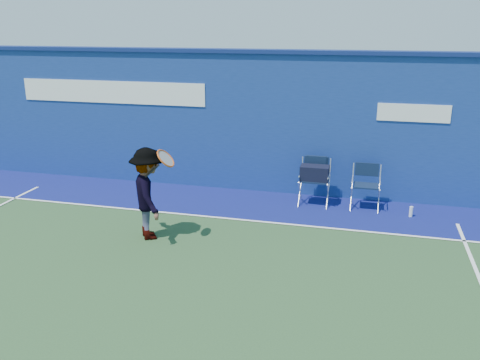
% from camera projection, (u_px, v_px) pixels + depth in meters
% --- Properties ---
extents(ground, '(80.00, 80.00, 0.00)m').
position_uv_depth(ground, '(146.00, 302.00, 6.87)').
color(ground, '#284726').
rests_on(ground, ground).
extents(stadium_wall, '(24.00, 0.50, 3.08)m').
position_uv_depth(stadium_wall, '(240.00, 120.00, 11.22)').
color(stadium_wall, navy).
rests_on(stadium_wall, ground).
extents(out_of_bounds_strip, '(24.00, 1.80, 0.01)m').
position_uv_depth(out_of_bounds_strip, '(228.00, 202.00, 10.66)').
color(out_of_bounds_strip, navy).
rests_on(out_of_bounds_strip, ground).
extents(court_lines, '(24.00, 12.00, 0.01)m').
position_uv_depth(court_lines, '(163.00, 280.00, 7.42)').
color(court_lines, white).
rests_on(court_lines, out_of_bounds_strip).
extents(directors_chair_left, '(0.58, 0.53, 0.97)m').
position_uv_depth(directors_chair_left, '(314.00, 185.00, 10.45)').
color(directors_chair_left, silver).
rests_on(directors_chair_left, ground).
extents(directors_chair_right, '(0.54, 0.48, 0.90)m').
position_uv_depth(directors_chair_right, '(365.00, 195.00, 10.25)').
color(directors_chair_right, silver).
rests_on(directors_chair_right, ground).
extents(water_bottle, '(0.07, 0.07, 0.21)m').
position_uv_depth(water_bottle, '(411.00, 212.00, 9.85)').
color(water_bottle, white).
rests_on(water_bottle, ground).
extents(tennis_player, '(1.08, 1.20, 1.64)m').
position_uv_depth(tennis_player, '(148.00, 194.00, 8.72)').
color(tennis_player, '#EA4738').
rests_on(tennis_player, ground).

